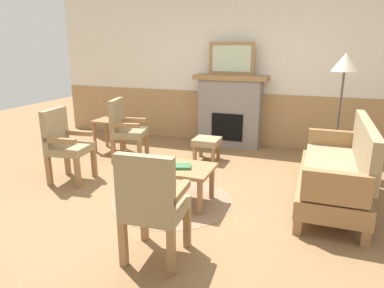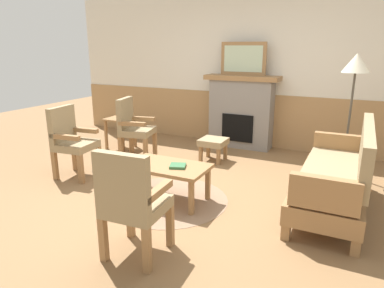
{
  "view_description": "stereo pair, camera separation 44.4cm",
  "coord_description": "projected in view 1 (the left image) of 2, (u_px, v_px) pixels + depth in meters",
  "views": [
    {
      "loc": [
        1.47,
        -3.66,
        1.76
      ],
      "look_at": [
        0.0,
        0.35,
        0.55
      ],
      "focal_mm": 32.23,
      "sensor_mm": 36.0,
      "label": 1
    },
    {
      "loc": [
        1.88,
        -3.49,
        1.76
      ],
      "look_at": [
        0.0,
        0.35,
        0.55
      ],
      "focal_mm": 32.23,
      "sensor_mm": 36.0,
      "label": 2
    }
  ],
  "objects": [
    {
      "name": "book_on_table",
      "position": [
        183.0,
        166.0,
        3.9
      ],
      "size": [
        0.22,
        0.22,
        0.03
      ],
      "primitive_type": "cube",
      "rotation": [
        0.0,
        0.0,
        0.35
      ],
      "color": "#33663D",
      "rests_on": "coffee_table"
    },
    {
      "name": "wall_back",
      "position": [
        234.0,
        72.0,
        6.26
      ],
      "size": [
        7.2,
        0.14,
        2.7
      ],
      "color": "silver",
      "rests_on": "ground_plane"
    },
    {
      "name": "couch",
      "position": [
        337.0,
        171.0,
        3.9
      ],
      "size": [
        0.7,
        1.8,
        0.98
      ],
      "color": "olive",
      "rests_on": "ground_plane"
    },
    {
      "name": "framed_picture",
      "position": [
        232.0,
        59.0,
        5.97
      ],
      "size": [
        0.8,
        0.04,
        0.56
      ],
      "color": "olive",
      "rests_on": "fireplace"
    },
    {
      "name": "side_table",
      "position": [
        109.0,
        126.0,
        5.96
      ],
      "size": [
        0.44,
        0.44,
        0.55
      ],
      "color": "olive",
      "rests_on": "ground_plane"
    },
    {
      "name": "armchair_front_left",
      "position": [
        152.0,
        202.0,
        2.81
      ],
      "size": [
        0.51,
        0.51,
        0.98
      ],
      "color": "olive",
      "rests_on": "ground_plane"
    },
    {
      "name": "floor_lamp_by_couch",
      "position": [
        344.0,
        70.0,
        4.77
      ],
      "size": [
        0.36,
        0.36,
        1.68
      ],
      "color": "#332D28",
      "rests_on": "ground_plane"
    },
    {
      "name": "fireplace",
      "position": [
        230.0,
        110.0,
        6.22
      ],
      "size": [
        1.3,
        0.44,
        1.28
      ],
      "color": "gray",
      "rests_on": "ground_plane"
    },
    {
      "name": "round_rug",
      "position": [
        172.0,
        200.0,
        4.09
      ],
      "size": [
        1.43,
        1.43,
        0.01
      ],
      "primitive_type": "cylinder",
      "color": "#896B51",
      "rests_on": "ground_plane"
    },
    {
      "name": "footstool",
      "position": [
        207.0,
        143.0,
        5.48
      ],
      "size": [
        0.4,
        0.4,
        0.36
      ],
      "color": "olive",
      "rests_on": "ground_plane"
    },
    {
      "name": "ground_plane",
      "position": [
        182.0,
        194.0,
        4.28
      ],
      "size": [
        14.0,
        14.0,
        0.0
      ],
      "primitive_type": "plane",
      "color": "olive"
    },
    {
      "name": "coffee_table",
      "position": [
        172.0,
        170.0,
        3.98
      ],
      "size": [
        0.96,
        0.56,
        0.44
      ],
      "color": "olive",
      "rests_on": "ground_plane"
    },
    {
      "name": "armchair_by_window_left",
      "position": [
        65.0,
        142.0,
        4.57
      ],
      "size": [
        0.53,
        0.53,
        0.98
      ],
      "color": "olive",
      "rests_on": "ground_plane"
    },
    {
      "name": "armchair_near_fireplace",
      "position": [
        125.0,
        127.0,
        5.41
      ],
      "size": [
        0.57,
        0.57,
        0.98
      ],
      "color": "olive",
      "rests_on": "ground_plane"
    }
  ]
}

